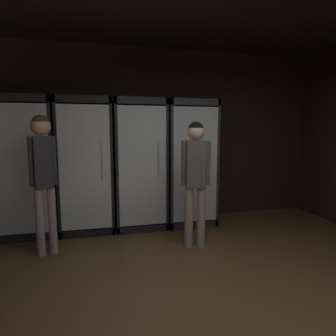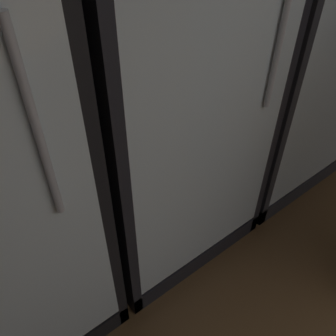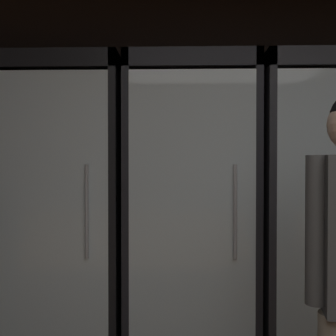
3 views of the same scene
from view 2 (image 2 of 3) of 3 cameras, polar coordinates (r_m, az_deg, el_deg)
cooler_center at (r=1.42m, az=-3.10°, el=17.54°), size 0.76×0.69×1.94m
cooler_right at (r=1.94m, az=17.78°, el=23.08°), size 0.76×0.69×1.94m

